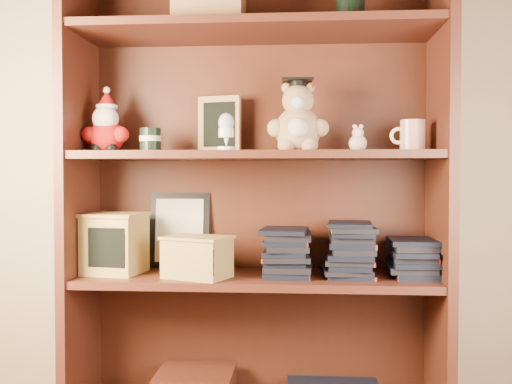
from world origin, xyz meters
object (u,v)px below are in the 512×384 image
Objects in this scene: grad_teddy_bear at (298,123)px; teacher_mug at (412,136)px; treats_box at (115,243)px; bookcase at (256,204)px.

grad_teddy_bear is 0.36m from teacher_mug.
teacher_mug is 0.54× the size of treats_box.
treats_box is (-0.46, -0.05, -0.13)m from bookcase.
bookcase reaches higher than grad_teddy_bear.
bookcase reaches higher than teacher_mug.
grad_teddy_bear is at bearing -178.85° from teacher_mug.
grad_teddy_bear is at bearing -0.60° from treats_box.
teacher_mug is at bearing 1.15° from grad_teddy_bear.
grad_teddy_bear is 2.14× the size of teacher_mug.
bookcase is 6.70× the size of grad_teddy_bear.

